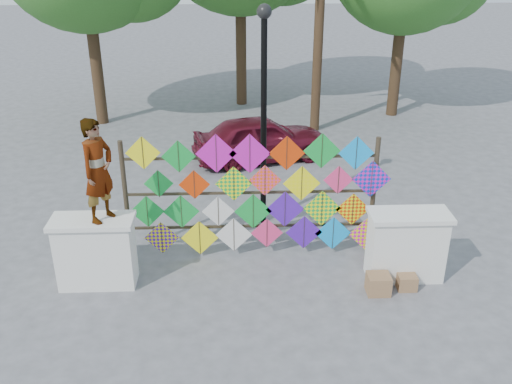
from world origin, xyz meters
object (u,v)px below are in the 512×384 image
sedan (261,138)px  lamppost (264,99)px  vendor_woman (98,171)px  kite_rack (258,196)px

sedan → lamppost: bearing=161.4°
sedan → vendor_woman: bearing=136.6°
kite_rack → vendor_woman: size_ratio=2.81×
kite_rack → sedan: (0.29, 4.84, -0.60)m
lamppost → sedan: bearing=88.1°
vendor_woman → lamppost: size_ratio=0.39×
vendor_woman → lamppost: (2.79, 2.20, 0.54)m
vendor_woman → lamppost: lamppost is taller
kite_rack → sedan: 4.89m
vendor_woman → lamppost: 3.59m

